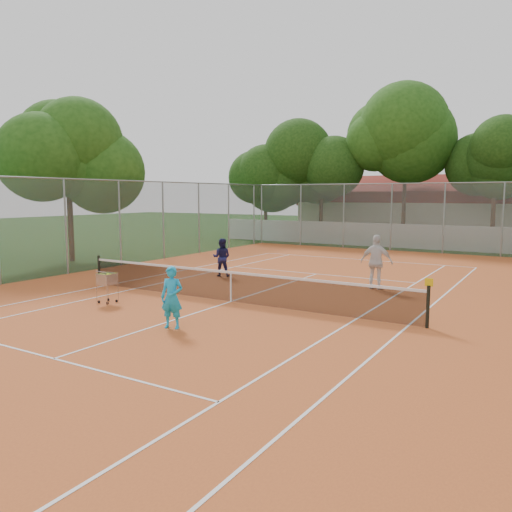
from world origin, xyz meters
The scene contains 12 objects.
ground centered at (0.00, 0.00, 0.00)m, with size 120.00×120.00×0.00m, color black.
court_pad centered at (0.00, 0.00, 0.01)m, with size 18.00×34.00×0.02m, color #C15825.
court_lines centered at (0.00, 0.00, 0.02)m, with size 10.98×23.78×0.01m, color white.
tennis_net centered at (0.00, 0.00, 0.51)m, with size 11.88×0.10×0.98m, color black.
perimeter_fence centered at (0.00, 0.00, 2.00)m, with size 18.00×34.00×4.00m, color slate.
boundary_wall centered at (0.00, 19.00, 0.75)m, with size 26.00×0.30×1.50m, color silver.
clubhouse centered at (-2.00, 29.00, 2.20)m, with size 16.40×9.00×4.40m, color beige.
tropical_trees centered at (0.00, 22.00, 5.00)m, with size 29.00×19.00×10.00m, color #15330C.
player_near centered at (0.49, -3.33, 0.80)m, with size 0.57×0.37×1.56m, color #1AA8E1.
player_far_left centered at (-3.09, 3.89, 0.80)m, with size 0.76×0.59×1.56m, color #171745.
player_far_right centered at (3.19, 4.43, 0.98)m, with size 1.13×0.47×1.93m, color silver.
ball_hopper centered at (-3.13, -2.14, 0.53)m, with size 0.49×0.49×1.01m, color #B5B4BB.
Camera 1 is at (8.61, -12.62, 3.33)m, focal length 35.00 mm.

